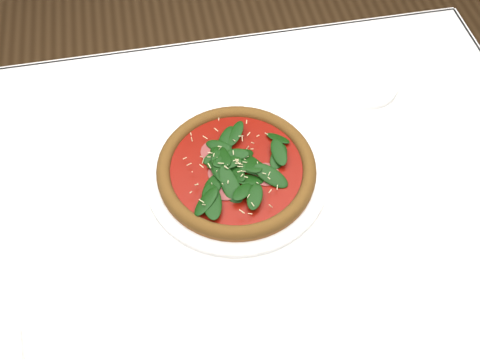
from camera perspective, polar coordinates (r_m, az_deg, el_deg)
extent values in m
plane|color=brown|center=(1.66, -0.22, -15.09)|extent=(6.00, 6.00, 0.00)
cube|color=silver|center=(1.00, -0.36, -1.46)|extent=(1.20, 0.80, 0.04)
cylinder|color=#523A20|center=(1.56, -22.70, -1.57)|extent=(0.06, 0.06, 0.71)
cylinder|color=#523A20|center=(1.62, 16.48, 4.53)|extent=(0.06, 0.06, 0.71)
cube|color=silver|center=(1.32, -3.66, 10.96)|extent=(1.20, 0.01, 0.22)
cylinder|color=white|center=(0.99, -0.39, 0.66)|extent=(0.34, 0.34, 0.01)
torus|color=white|center=(0.99, -0.39, 0.79)|extent=(0.34, 0.34, 0.01)
cylinder|color=brown|center=(0.98, -0.39, 1.02)|extent=(0.33, 0.33, 0.01)
torus|color=#A46A25|center=(0.98, -0.39, 1.28)|extent=(0.34, 0.34, 0.03)
cylinder|color=#880A04|center=(0.98, -0.39, 1.28)|extent=(0.28, 0.28, 0.00)
cylinder|color=brown|center=(0.97, -0.39, 1.41)|extent=(0.24, 0.24, 0.00)
ellipsoid|color=#0C380A|center=(0.96, -0.40, 1.74)|extent=(0.27, 0.27, 0.02)
cylinder|color=beige|center=(0.96, -0.40, 1.94)|extent=(0.24, 0.24, 0.00)
cylinder|color=white|center=(1.17, 13.11, 10.00)|extent=(0.14, 0.14, 0.01)
torus|color=white|center=(1.17, 13.13, 10.10)|extent=(0.14, 0.14, 0.01)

